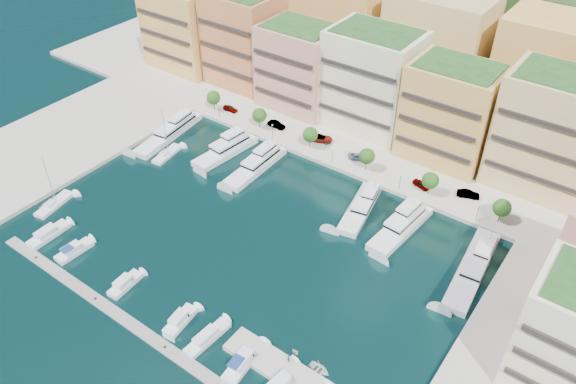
% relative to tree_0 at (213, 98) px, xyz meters
% --- Properties ---
extents(ground, '(400.00, 400.00, 0.00)m').
position_rel_tree_0_xyz_m(ground, '(40.00, -33.50, -4.74)').
color(ground, black).
rests_on(ground, ground).
extents(north_quay, '(220.00, 64.00, 2.00)m').
position_rel_tree_0_xyz_m(north_quay, '(40.00, 28.50, -4.74)').
color(north_quay, '#9E998E').
rests_on(north_quay, ground).
extents(west_quay, '(34.00, 76.00, 2.00)m').
position_rel_tree_0_xyz_m(west_quay, '(-22.00, -41.50, -4.74)').
color(west_quay, '#9E998E').
rests_on(west_quay, ground).
extents(hillside, '(240.00, 40.00, 58.00)m').
position_rel_tree_0_xyz_m(hillside, '(40.00, 76.50, -4.74)').
color(hillside, '#183314').
rests_on(hillside, ground).
extents(south_pontoon, '(72.00, 2.20, 0.35)m').
position_rel_tree_0_xyz_m(south_pontoon, '(37.00, -63.50, -4.74)').
color(south_pontoon, gray).
rests_on(south_pontoon, ground).
extents(apartment_0, '(22.00, 16.50, 24.80)m').
position_rel_tree_0_xyz_m(apartment_0, '(-26.00, 16.49, 8.57)').
color(apartment_0, '#E9B355').
rests_on(apartment_0, north_quay).
extents(apartment_1, '(20.00, 16.50, 26.80)m').
position_rel_tree_0_xyz_m(apartment_1, '(-4.00, 18.49, 9.57)').
color(apartment_1, '#D07345').
rests_on(apartment_1, north_quay).
extents(apartment_2, '(20.00, 15.50, 22.80)m').
position_rel_tree_0_xyz_m(apartment_2, '(17.00, 16.49, 7.57)').
color(apartment_2, tan).
rests_on(apartment_2, north_quay).
extents(apartment_3, '(22.00, 16.50, 25.80)m').
position_rel_tree_0_xyz_m(apartment_3, '(38.00, 18.49, 9.07)').
color(apartment_3, '#FBEFC2').
rests_on(apartment_3, north_quay).
extents(apartment_4, '(20.00, 15.50, 23.80)m').
position_rel_tree_0_xyz_m(apartment_4, '(60.00, 16.49, 8.07)').
color(apartment_4, tan).
rests_on(apartment_4, north_quay).
extents(apartment_5, '(22.00, 16.50, 26.80)m').
position_rel_tree_0_xyz_m(apartment_5, '(82.00, 18.49, 9.57)').
color(apartment_5, '#DEB375').
rests_on(apartment_5, north_quay).
extents(backblock_0, '(26.00, 18.00, 30.00)m').
position_rel_tree_0_xyz_m(backblock_0, '(-15.00, 40.50, 11.26)').
color(backblock_0, '#FBEFC2').
rests_on(backblock_0, north_quay).
extents(backblock_1, '(26.00, 18.00, 30.00)m').
position_rel_tree_0_xyz_m(backblock_1, '(15.00, 40.50, 11.26)').
color(backblock_1, tan).
rests_on(backblock_1, north_quay).
extents(backblock_2, '(26.00, 18.00, 30.00)m').
position_rel_tree_0_xyz_m(backblock_2, '(45.00, 40.50, 11.26)').
color(backblock_2, '#DEB375').
rests_on(backblock_2, north_quay).
extents(backblock_3, '(26.00, 18.00, 30.00)m').
position_rel_tree_0_xyz_m(backblock_3, '(75.00, 40.50, 11.26)').
color(backblock_3, '#E9B355').
rests_on(backblock_3, north_quay).
extents(tree_0, '(3.80, 3.80, 5.65)m').
position_rel_tree_0_xyz_m(tree_0, '(0.00, 0.00, 0.00)').
color(tree_0, '#473323').
rests_on(tree_0, north_quay).
extents(tree_1, '(3.80, 3.80, 5.65)m').
position_rel_tree_0_xyz_m(tree_1, '(16.00, 0.00, 0.00)').
color(tree_1, '#473323').
rests_on(tree_1, north_quay).
extents(tree_2, '(3.80, 3.80, 5.65)m').
position_rel_tree_0_xyz_m(tree_2, '(32.00, 0.00, 0.00)').
color(tree_2, '#473323').
rests_on(tree_2, north_quay).
extents(tree_3, '(3.80, 3.80, 5.65)m').
position_rel_tree_0_xyz_m(tree_3, '(48.00, 0.00, 0.00)').
color(tree_3, '#473323').
rests_on(tree_3, north_quay).
extents(tree_4, '(3.80, 3.80, 5.65)m').
position_rel_tree_0_xyz_m(tree_4, '(64.00, 0.00, 0.00)').
color(tree_4, '#473323').
rests_on(tree_4, north_quay).
extents(tree_5, '(3.80, 3.80, 5.65)m').
position_rel_tree_0_xyz_m(tree_5, '(80.00, 0.00, 0.00)').
color(tree_5, '#473323').
rests_on(tree_5, north_quay).
extents(lamppost_0, '(0.30, 0.30, 4.20)m').
position_rel_tree_0_xyz_m(lamppost_0, '(4.00, -2.30, -0.92)').
color(lamppost_0, black).
rests_on(lamppost_0, north_quay).
extents(lamppost_1, '(0.30, 0.30, 4.20)m').
position_rel_tree_0_xyz_m(lamppost_1, '(22.00, -2.30, -0.92)').
color(lamppost_1, black).
rests_on(lamppost_1, north_quay).
extents(lamppost_2, '(0.30, 0.30, 4.20)m').
position_rel_tree_0_xyz_m(lamppost_2, '(40.00, -2.30, -0.92)').
color(lamppost_2, black).
rests_on(lamppost_2, north_quay).
extents(lamppost_3, '(0.30, 0.30, 4.20)m').
position_rel_tree_0_xyz_m(lamppost_3, '(58.00, -2.30, -0.92)').
color(lamppost_3, black).
rests_on(lamppost_3, north_quay).
extents(lamppost_4, '(0.30, 0.30, 4.20)m').
position_rel_tree_0_xyz_m(lamppost_4, '(76.00, -2.30, -0.92)').
color(lamppost_4, black).
rests_on(lamppost_4, north_quay).
extents(yacht_0, '(7.30, 23.58, 7.30)m').
position_rel_tree_0_xyz_m(yacht_0, '(-1.49, -15.13, -3.53)').
color(yacht_0, silver).
rests_on(yacht_0, ground).
extents(yacht_1, '(6.70, 18.79, 7.30)m').
position_rel_tree_0_xyz_m(yacht_1, '(15.94, -12.97, -3.65)').
color(yacht_1, silver).
rests_on(yacht_1, ground).
extents(yacht_2, '(5.13, 19.83, 7.30)m').
position_rel_tree_0_xyz_m(yacht_2, '(26.06, -13.53, -3.53)').
color(yacht_2, silver).
rests_on(yacht_2, ground).
extents(yacht_4, '(7.81, 18.31, 7.30)m').
position_rel_tree_0_xyz_m(yacht_4, '(54.26, -12.69, -3.65)').
color(yacht_4, silver).
rests_on(yacht_4, ground).
extents(yacht_5, '(6.34, 19.05, 7.30)m').
position_rel_tree_0_xyz_m(yacht_5, '(64.30, -13.07, -3.53)').
color(yacht_5, silver).
rests_on(yacht_5, ground).
extents(yacht_6, '(6.75, 24.08, 7.30)m').
position_rel_tree_0_xyz_m(yacht_6, '(80.88, -15.38, -3.53)').
color(yacht_6, silver).
rests_on(yacht_6, ground).
extents(cruiser_0, '(3.18, 9.13, 2.55)m').
position_rel_tree_0_xyz_m(cruiser_0, '(6.36, -58.10, -4.20)').
color(cruiser_0, silver).
rests_on(cruiser_0, ground).
extents(cruiser_1, '(3.01, 7.75, 2.66)m').
position_rel_tree_0_xyz_m(cruiser_1, '(14.68, -58.10, -4.17)').
color(cruiser_1, silver).
rests_on(cruiser_1, ground).
extents(cruiser_3, '(3.03, 7.30, 2.55)m').
position_rel_tree_0_xyz_m(cruiser_3, '(29.82, -58.08, -4.20)').
color(cruiser_3, silver).
rests_on(cruiser_3, ground).
extents(cruiser_5, '(3.44, 7.34, 2.55)m').
position_rel_tree_0_xyz_m(cruiser_5, '(44.23, -58.08, -4.20)').
color(cruiser_5, silver).
rests_on(cruiser_5, ground).
extents(cruiser_6, '(2.93, 9.25, 2.55)m').
position_rel_tree_0_xyz_m(cruiser_6, '(50.59, -58.10, -4.20)').
color(cruiser_6, silver).
rests_on(cruiser_6, ground).
extents(cruiser_7, '(3.59, 9.33, 2.66)m').
position_rel_tree_0_xyz_m(cruiser_7, '(58.56, -58.12, -4.17)').
color(cruiser_7, silver).
rests_on(cruiser_7, ground).
extents(sailboat_0, '(4.59, 9.98, 13.20)m').
position_rel_tree_0_xyz_m(sailboat_0, '(-1.22, -51.30, -4.43)').
color(sailboat_0, silver).
rests_on(sailboat_0, ground).
extents(sailboat_2, '(3.98, 9.32, 13.20)m').
position_rel_tree_0_xyz_m(sailboat_2, '(4.62, -22.75, -4.43)').
color(sailboat_2, silver).
rests_on(sailboat_2, ground).
extents(tender_2, '(3.90, 2.90, 0.78)m').
position_rel_tree_0_xyz_m(tender_2, '(69.34, -51.90, -4.35)').
color(tender_2, white).
rests_on(tender_2, ground).
extents(tender_1, '(1.77, 1.61, 0.81)m').
position_rel_tree_0_xyz_m(tender_1, '(64.20, -51.44, -4.34)').
color(tender_1, beige).
rests_on(tender_1, ground).
extents(car_0, '(4.41, 1.83, 1.49)m').
position_rel_tree_0_xyz_m(car_0, '(4.03, 2.06, -3.00)').
color(car_0, gray).
rests_on(car_0, north_quay).
extents(car_1, '(5.02, 1.82, 1.65)m').
position_rel_tree_0_xyz_m(car_1, '(19.46, 2.68, -2.92)').
color(car_1, gray).
rests_on(car_1, north_quay).
extents(car_2, '(6.78, 4.71, 1.72)m').
position_rel_tree_0_xyz_m(car_2, '(32.50, 3.98, -2.88)').
color(car_2, gray).
rests_on(car_2, north_quay).
extents(car_3, '(5.55, 3.97, 1.49)m').
position_rel_tree_0_xyz_m(car_3, '(44.63, 2.61, -3.00)').
color(car_3, gray).
rests_on(car_3, north_quay).
extents(car_4, '(4.57, 2.82, 1.45)m').
position_rel_tree_0_xyz_m(car_4, '(61.66, 1.37, -3.02)').
color(car_4, gray).
rests_on(car_4, north_quay).
extents(car_5, '(5.18, 3.27, 1.61)m').
position_rel_tree_0_xyz_m(car_5, '(71.61, 4.16, -2.94)').
color(car_5, gray).
rests_on(car_5, north_quay).
extents(person_0, '(0.79, 0.73, 1.81)m').
position_rel_tree_0_xyz_m(person_0, '(64.69, -53.91, -2.84)').
color(person_0, '#283050').
rests_on(person_0, finger_pier).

